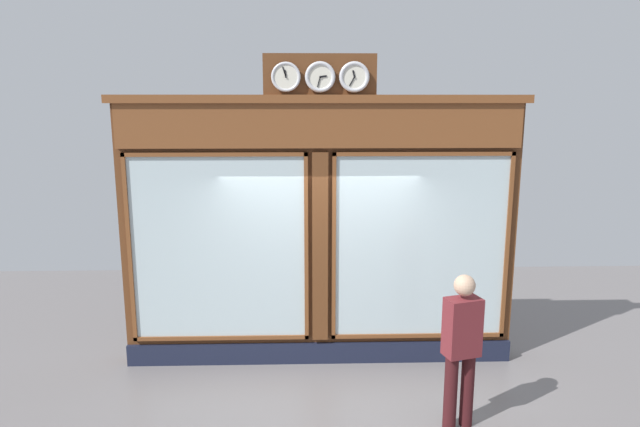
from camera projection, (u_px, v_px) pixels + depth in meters
shop_facade at (320, 231)px, 7.19m from camera, size 5.16×0.42×3.97m
pedestrian at (461, 345)px, 5.77m from camera, size 0.41×0.31×1.69m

